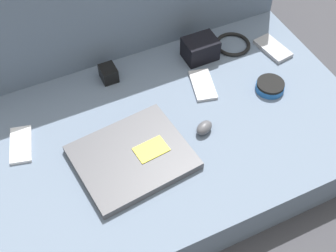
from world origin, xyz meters
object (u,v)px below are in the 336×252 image
object	(u,v)px
camera_pouch	(200,49)
computer_mouse	(204,128)
phone_black	(273,48)
speaker_puck	(270,86)
laptop	(133,157)
phone_silver	(21,145)
charger_brick	(109,73)
phone_small	(203,85)

from	to	relation	value
camera_pouch	computer_mouse	bearing A→B (deg)	-115.65
phone_black	camera_pouch	distance (m)	0.25
speaker_puck	phone_black	xyz separation A→B (m)	(0.11, 0.15, -0.01)
laptop	phone_silver	bearing A→B (deg)	139.94
laptop	phone_black	xyz separation A→B (m)	(0.60, 0.21, -0.00)
phone_black	charger_brick	distance (m)	0.56
laptop	camera_pouch	distance (m)	0.46
camera_pouch	phone_black	bearing A→B (deg)	-17.30
phone_black	camera_pouch	bearing A→B (deg)	154.20
computer_mouse	phone_black	xyz separation A→B (m)	(0.38, 0.21, -0.01)
speaker_puck	phone_silver	distance (m)	0.77
speaker_puck	phone_black	distance (m)	0.19
computer_mouse	speaker_puck	distance (m)	0.27
laptop	phone_silver	xyz separation A→B (m)	(-0.27, 0.18, -0.01)
phone_black	phone_small	distance (m)	0.30
computer_mouse	charger_brick	xyz separation A→B (m)	(-0.17, 0.32, 0.01)
computer_mouse	laptop	bearing A→B (deg)	156.50
laptop	phone_black	world-z (taller)	laptop
phone_silver	charger_brick	world-z (taller)	charger_brick
charger_brick	computer_mouse	bearing A→B (deg)	-61.75
laptop	phone_black	bearing A→B (deg)	13.48
computer_mouse	camera_pouch	distance (m)	0.32
phone_silver	camera_pouch	xyz separation A→B (m)	(0.63, 0.11, 0.03)
speaker_puck	charger_brick	distance (m)	0.51
laptop	computer_mouse	distance (m)	0.23
computer_mouse	camera_pouch	size ratio (longest dim) A/B	0.62
laptop	phone_black	distance (m)	0.64
computer_mouse	charger_brick	size ratio (longest dim) A/B	1.13
charger_brick	phone_black	bearing A→B (deg)	-11.23
phone_black	charger_brick	world-z (taller)	charger_brick
speaker_puck	camera_pouch	world-z (taller)	camera_pouch
speaker_puck	phone_black	bearing A→B (deg)	53.58
phone_silver	phone_black	size ratio (longest dim) A/B	1.01
camera_pouch	charger_brick	xyz separation A→B (m)	(-0.31, 0.03, -0.01)
computer_mouse	phone_silver	bearing A→B (deg)	135.94
phone_black	phone_silver	bearing A→B (deg)	173.72
phone_silver	phone_small	xyz separation A→B (m)	(0.58, -0.01, -0.00)
phone_black	laptop	bearing A→B (deg)	-168.93
speaker_puck	camera_pouch	xyz separation A→B (m)	(-0.13, 0.23, 0.02)
phone_silver	camera_pouch	size ratio (longest dim) A/B	1.28
phone_small	charger_brick	bearing A→B (deg)	162.75
speaker_puck	phone_black	world-z (taller)	speaker_puck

